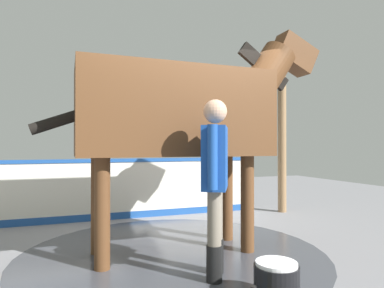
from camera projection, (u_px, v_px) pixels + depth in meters
ground_plane at (176, 247)px, 4.21m from camera, size 16.00×16.00×0.02m
wet_patch at (173, 252)px, 3.95m from camera, size 3.57×3.57×0.00m
barrier_wall at (139, 190)px, 5.90m from camera, size 0.10×4.42×1.04m
roof_post_near at (282, 144)px, 6.42m from camera, size 0.16×0.16×2.60m
horse at (183, 113)px, 4.00m from camera, size 1.01×3.60×2.79m
handler at (215, 174)px, 3.20m from camera, size 0.61×0.43×1.71m
wash_bucket at (276, 281)px, 2.74m from camera, size 0.37×0.37×0.31m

